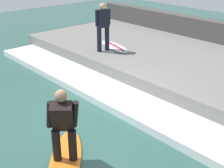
# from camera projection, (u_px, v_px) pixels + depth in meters

# --- Properties ---
(ground_plane) EXTENTS (28.00, 28.00, 0.00)m
(ground_plane) POSITION_uv_depth(u_px,v_px,m) (97.00, 117.00, 7.35)
(ground_plane) COLOR #2D564C
(concrete_ledge) EXTENTS (4.40, 12.28, 0.52)m
(concrete_ledge) POSITION_uv_depth(u_px,v_px,m) (191.00, 69.00, 9.53)
(concrete_ledge) COLOR slate
(concrete_ledge) RESTS_ON ground_plane
(wave_foam_crest) EXTENTS (1.19, 11.67, 0.19)m
(wave_foam_crest) POSITION_uv_depth(u_px,v_px,m) (125.00, 101.00, 7.88)
(wave_foam_crest) COLOR silver
(wave_foam_crest) RESTS_ON ground_plane
(surfboard_riding) EXTENTS (1.79, 1.94, 0.06)m
(surfboard_riding) POSITION_uv_depth(u_px,v_px,m) (66.00, 160.00, 5.79)
(surfboard_riding) COLOR orange
(surfboard_riding) RESTS_ON ground_plane
(surfer_riding) EXTENTS (0.57, 0.57, 1.41)m
(surfer_riding) POSITION_uv_depth(u_px,v_px,m) (63.00, 122.00, 5.46)
(surfer_riding) COLOR black
(surfer_riding) RESTS_ON surfboard_riding
(surfer_waiting_near) EXTENTS (0.51, 0.31, 1.56)m
(surfer_waiting_near) POSITION_uv_depth(u_px,v_px,m) (103.00, 25.00, 9.99)
(surfer_waiting_near) COLOR black
(surfer_waiting_near) RESTS_ON concrete_ledge
(surfboard_waiting_near) EXTENTS (0.92, 1.71, 0.07)m
(surfboard_waiting_near) POSITION_uv_depth(u_px,v_px,m) (114.00, 46.00, 10.71)
(surfboard_waiting_near) COLOR silver
(surfboard_waiting_near) RESTS_ON concrete_ledge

